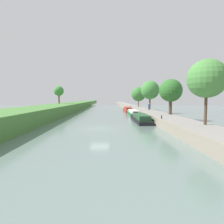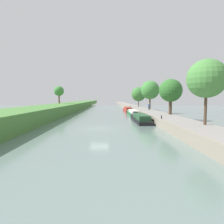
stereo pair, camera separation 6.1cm
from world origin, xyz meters
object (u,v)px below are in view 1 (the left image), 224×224
at_px(narrowboat_green, 133,113).
at_px(person_walking, 149,107).
at_px(mooring_bollard_near, 162,117).
at_px(mooring_bollard_far, 130,106).
at_px(narrowboat_red, 127,110).
at_px(narrowboat_black, 140,118).

bearing_deg(narrowboat_green, person_walking, 9.80).
height_order(mooring_bollard_near, mooring_bollard_far, same).
bearing_deg(mooring_bollard_near, narrowboat_red, 93.16).
distance_m(person_walking, mooring_bollard_near, 18.81).
bearing_deg(person_walking, narrowboat_green, -170.20).
bearing_deg(mooring_bollard_near, narrowboat_black, 106.46).
distance_m(narrowboat_black, person_walking, 12.92).
distance_m(narrowboat_green, mooring_bollard_near, 18.07).
bearing_deg(narrowboat_black, narrowboat_green, 88.39).
height_order(narrowboat_black, narrowboat_red, narrowboat_red).
bearing_deg(mooring_bollard_far, mooring_bollard_near, -90.00).
bearing_deg(mooring_bollard_near, narrowboat_green, 95.13).
distance_m(narrowboat_red, mooring_bollard_near, 30.57).
bearing_deg(narrowboat_green, narrowboat_black, -91.61).
distance_m(narrowboat_black, narrowboat_red, 23.97).
xyz_separation_m(person_walking, mooring_bollard_far, (-2.30, 17.74, -0.65)).
distance_m(narrowboat_red, mooring_bollard_far, 6.17).
relative_size(narrowboat_red, mooring_bollard_near, 27.19).
xyz_separation_m(mooring_bollard_near, mooring_bollard_far, (0.00, 36.40, 0.00)).
height_order(narrowboat_black, narrowboat_green, narrowboat_black).
xyz_separation_m(narrowboat_black, mooring_bollard_far, (1.94, 29.85, 0.88)).
bearing_deg(person_walking, mooring_bollard_near, -97.03).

